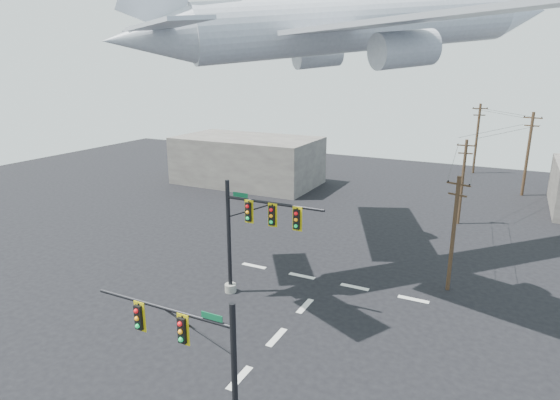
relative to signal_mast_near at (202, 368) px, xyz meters
The scene contains 11 objects.
ground 5.63m from the signal_mast_near, 103.45° to the left, with size 120.00×120.00×0.00m, color black.
lane_markings 10.25m from the signal_mast_near, 96.03° to the left, with size 14.00×21.20×0.01m.
signal_mast_near is the anchor object (origin of this frame).
signal_mast_far 12.65m from the signal_mast_near, 111.72° to the left, with size 7.02×0.86×7.78m.
utility_pole_a 19.91m from the signal_mast_near, 70.07° to the left, with size 1.53×0.63×7.95m.
utility_pole_b 34.35m from the signal_mast_near, 80.35° to the left, with size 1.66×0.28×8.21m.
utility_pole_c 49.66m from the signal_mast_near, 76.83° to the left, with size 1.98×0.61×9.79m.
utility_pole_d 59.04m from the signal_mast_near, 85.15° to the left, with size 1.99×0.70×9.83m.
power_lines 40.41m from the signal_mast_near, 79.05° to the left, with size 8.14×40.10×1.61m.
airliner 24.33m from the signal_mast_near, 91.89° to the left, with size 27.28×28.54×8.73m.
building_left 44.50m from the signal_mast_near, 118.18° to the left, with size 18.00×10.00×6.00m, color slate.
Camera 1 is at (10.53, -16.66, 14.64)m, focal length 30.00 mm.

